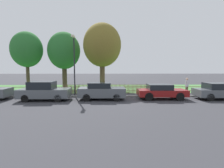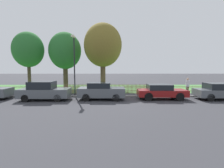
% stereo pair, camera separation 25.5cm
% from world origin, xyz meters
% --- Properties ---
extents(ground_plane, '(120.00, 120.00, 0.00)m').
position_xyz_m(ground_plane, '(0.00, 0.00, 0.00)').
color(ground_plane, '#38383D').
extents(kerb_stone, '(41.67, 0.20, 0.12)m').
position_xyz_m(kerb_stone, '(0.00, 0.10, 0.06)').
color(kerb_stone, gray).
rests_on(kerb_stone, ground).
extents(grass_strip, '(41.67, 8.83, 0.01)m').
position_xyz_m(grass_strip, '(0.00, 6.65, 0.01)').
color(grass_strip, '#477F3D').
rests_on(grass_strip, ground).
extents(park_fence, '(41.67, 0.05, 0.92)m').
position_xyz_m(park_fence, '(-0.00, 2.25, 0.46)').
color(park_fence, olive).
rests_on(park_fence, ground).
extents(parked_car_black_saloon, '(3.97, 1.89, 1.52)m').
position_xyz_m(parked_car_black_saloon, '(-5.94, -1.34, 0.75)').
color(parked_car_black_saloon, '#51565B').
rests_on(parked_car_black_saloon, ground).
extents(parked_car_navy_estate, '(3.79, 1.80, 1.40)m').
position_xyz_m(parked_car_navy_estate, '(-1.35, -1.14, 0.72)').
color(parked_car_navy_estate, '#51565B').
rests_on(parked_car_navy_estate, ground).
extents(parked_car_red_compact, '(3.97, 1.83, 1.25)m').
position_xyz_m(parked_car_red_compact, '(3.59, -1.07, 0.66)').
color(parked_car_red_compact, maroon).
rests_on(parked_car_red_compact, ground).
extents(parked_car_white_van, '(3.97, 2.00, 1.36)m').
position_xyz_m(parked_car_white_van, '(8.37, -1.26, 0.69)').
color(parked_car_white_van, '#51565B').
rests_on(parked_car_white_van, ground).
extents(covered_motorcycle, '(1.92, 0.90, 1.02)m').
position_xyz_m(covered_motorcycle, '(-1.84, 0.88, 0.62)').
color(covered_motorcycle, black).
rests_on(covered_motorcycle, ground).
extents(tree_nearest_kerb, '(3.83, 3.83, 7.07)m').
position_xyz_m(tree_nearest_kerb, '(-10.93, 6.95, 4.84)').
color(tree_nearest_kerb, '#473828').
rests_on(tree_nearest_kerb, ground).
extents(tree_behind_motorcycle, '(4.07, 4.07, 7.11)m').
position_xyz_m(tree_behind_motorcycle, '(-6.39, 7.22, 4.72)').
color(tree_behind_motorcycle, '#473828').
rests_on(tree_behind_motorcycle, ground).
extents(tree_mid_park, '(4.51, 4.51, 7.89)m').
position_xyz_m(tree_mid_park, '(-1.50, 5.80, 5.25)').
color(tree_mid_park, brown).
rests_on(tree_mid_park, ground).
extents(pedestrian_near_fence, '(0.46, 0.46, 1.62)m').
position_xyz_m(pedestrian_near_fence, '(6.88, 1.40, 0.92)').
color(pedestrian_near_fence, '#7F6B51').
rests_on(pedestrian_near_fence, ground).
extents(street_lamp, '(0.20, 0.79, 5.41)m').
position_xyz_m(street_lamp, '(-3.84, 0.41, 3.43)').
color(street_lamp, black).
rests_on(street_lamp, ground).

